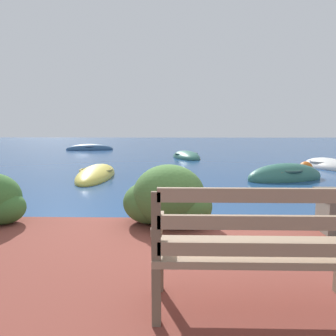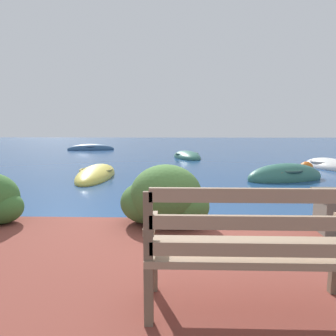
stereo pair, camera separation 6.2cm
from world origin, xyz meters
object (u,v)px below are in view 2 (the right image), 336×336
(rowboat_nearest, at_px, (285,177))
(rowboat_mid, at_px, (96,175))
(park_bench, at_px, (253,246))
(rowboat_distant, at_px, (91,149))
(rowboat_far, at_px, (327,166))
(mooring_buoy, at_px, (306,168))
(rowboat_outer, at_px, (187,157))

(rowboat_nearest, relative_size, rowboat_mid, 0.80)
(park_bench, distance_m, rowboat_distant, 18.81)
(rowboat_mid, bearing_deg, rowboat_nearest, 83.77)
(rowboat_distant, bearing_deg, rowboat_nearest, 116.89)
(rowboat_far, relative_size, rowboat_distant, 0.75)
(park_bench, xyz_separation_m, rowboat_nearest, (2.63, 6.68, -0.63))
(rowboat_mid, xyz_separation_m, rowboat_far, (8.20, 2.39, 0.01))
(rowboat_far, height_order, mooring_buoy, rowboat_far)
(park_bench, relative_size, rowboat_outer, 0.53)
(rowboat_far, xyz_separation_m, rowboat_outer, (-5.21, 3.42, -0.00))
(park_bench, distance_m, rowboat_outer, 12.87)
(rowboat_mid, distance_m, rowboat_outer, 6.54)
(rowboat_far, bearing_deg, park_bench, -35.39)
(rowboat_mid, xyz_separation_m, mooring_buoy, (7.08, 1.62, 0.03))
(park_bench, height_order, rowboat_outer, park_bench)
(park_bench, xyz_separation_m, rowboat_outer, (-0.01, 12.85, -0.65))
(rowboat_nearest, relative_size, mooring_buoy, 5.12)
(rowboat_outer, xyz_separation_m, mooring_buoy, (4.09, -4.19, 0.03))
(mooring_buoy, bearing_deg, park_bench, -115.22)
(park_bench, distance_m, rowboat_mid, 7.68)
(mooring_buoy, bearing_deg, rowboat_distant, 138.60)
(rowboat_nearest, distance_m, rowboat_mid, 5.64)
(rowboat_outer, relative_size, rowboat_distant, 0.89)
(rowboat_nearest, bearing_deg, mooring_buoy, -144.82)
(rowboat_outer, xyz_separation_m, rowboat_distant, (-6.21, 4.89, 0.00))
(rowboat_nearest, height_order, rowboat_far, rowboat_nearest)
(rowboat_outer, height_order, rowboat_distant, rowboat_distant)
(mooring_buoy, bearing_deg, rowboat_outer, 134.27)
(rowboat_nearest, xyz_separation_m, rowboat_mid, (-5.63, 0.36, -0.02))
(mooring_buoy, bearing_deg, rowboat_mid, -167.12)
(rowboat_nearest, xyz_separation_m, mooring_buoy, (1.45, 1.98, 0.01))
(rowboat_distant, bearing_deg, mooring_buoy, 126.81)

